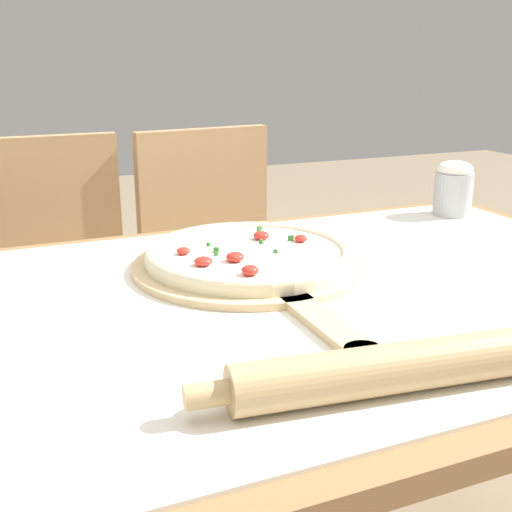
# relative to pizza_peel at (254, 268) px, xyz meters

# --- Properties ---
(dining_table) EXTENTS (1.50, 0.87, 0.72)m
(dining_table) POSITION_rel_pizza_peel_xyz_m (-0.05, -0.11, -0.11)
(dining_table) COLOR olive
(dining_table) RESTS_ON ground_plane
(towel_cloth) EXTENTS (1.42, 0.79, 0.00)m
(towel_cloth) POSITION_rel_pizza_peel_xyz_m (-0.05, -0.11, -0.01)
(towel_cloth) COLOR white
(towel_cloth) RESTS_ON dining_table
(pizza_peel) EXTENTS (0.39, 0.58, 0.01)m
(pizza_peel) POSITION_rel_pizza_peel_xyz_m (0.00, 0.00, 0.00)
(pizza_peel) COLOR #D6B784
(pizza_peel) RESTS_ON towel_cloth
(pizza) EXTENTS (0.35, 0.35, 0.03)m
(pizza) POSITION_rel_pizza_peel_xyz_m (-0.00, 0.02, 0.02)
(pizza) COLOR beige
(pizza) RESTS_ON pizza_peel
(rolling_pin) EXTENTS (0.45, 0.10, 0.05)m
(rolling_pin) POSITION_rel_pizza_peel_xyz_m (-0.01, -0.42, 0.02)
(rolling_pin) COLOR tan
(rolling_pin) RESTS_ON towel_cloth
(chair_left) EXTENTS (0.40, 0.40, 0.88)m
(chair_left) POSITION_rel_pizza_peel_xyz_m (-0.27, 0.64, -0.23)
(chair_left) COLOR tan
(chair_left) RESTS_ON ground_plane
(chair_right) EXTENTS (0.44, 0.44, 0.88)m
(chair_right) POSITION_rel_pizza_peel_xyz_m (0.16, 0.64, -0.23)
(chair_right) COLOR tan
(chair_right) RESTS_ON ground_plane
(flour_cup) EXTENTS (0.08, 0.08, 0.12)m
(flour_cup) POSITION_rel_pizza_peel_xyz_m (0.56, 0.19, 0.06)
(flour_cup) COLOR #B2B7BC
(flour_cup) RESTS_ON towel_cloth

